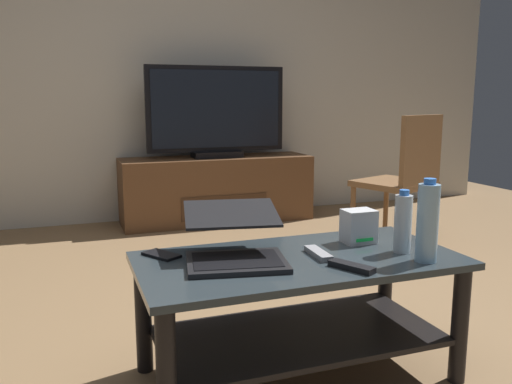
{
  "coord_description": "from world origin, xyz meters",
  "views": [
    {
      "loc": [
        -0.79,
        -1.93,
        1.01
      ],
      "look_at": [
        -0.01,
        0.21,
        0.6
      ],
      "focal_mm": 37.07,
      "sensor_mm": 36.0,
      "label": 1
    }
  ],
  "objects_px": {
    "television": "(217,114)",
    "dining_chair": "(404,175)",
    "cell_phone": "(161,255)",
    "soundbar_remote": "(351,267)",
    "tv_remote": "(318,253)",
    "coffee_table": "(299,296)",
    "water_bottle_far": "(428,222)",
    "water_bottle_near": "(403,223)",
    "media_cabinet": "(217,189)",
    "router_box": "(359,226)",
    "laptop": "(234,242)"
  },
  "relations": [
    {
      "from": "cell_phone",
      "to": "media_cabinet",
      "type": "bearing_deg",
      "value": 38.64
    },
    {
      "from": "media_cabinet",
      "to": "television",
      "type": "bearing_deg",
      "value": -90.0
    },
    {
      "from": "cell_phone",
      "to": "tv_remote",
      "type": "xyz_separation_m",
      "value": [
        0.53,
        -0.19,
        0.01
      ]
    },
    {
      "from": "dining_chair",
      "to": "water_bottle_near",
      "type": "xyz_separation_m",
      "value": [
        -0.99,
        -1.37,
        0.06
      ]
    },
    {
      "from": "dining_chair",
      "to": "router_box",
      "type": "xyz_separation_m",
      "value": [
        -1.07,
        -1.21,
        0.02
      ]
    },
    {
      "from": "tv_remote",
      "to": "water_bottle_near",
      "type": "bearing_deg",
      "value": -8.09
    },
    {
      "from": "media_cabinet",
      "to": "water_bottle_far",
      "type": "xyz_separation_m",
      "value": [
        -0.02,
        -2.71,
        0.32
      ]
    },
    {
      "from": "router_box",
      "to": "cell_phone",
      "type": "relative_size",
      "value": 0.93
    },
    {
      "from": "laptop",
      "to": "media_cabinet",
      "type": "bearing_deg",
      "value": 75.62
    },
    {
      "from": "soundbar_remote",
      "to": "router_box",
      "type": "bearing_deg",
      "value": 28.33
    },
    {
      "from": "dining_chair",
      "to": "laptop",
      "type": "bearing_deg",
      "value": -141.85
    },
    {
      "from": "media_cabinet",
      "to": "cell_phone",
      "type": "xyz_separation_m",
      "value": [
        -0.86,
        -2.33,
        0.19
      ]
    },
    {
      "from": "television",
      "to": "cell_phone",
      "type": "relative_size",
      "value": 8.08
    },
    {
      "from": "dining_chair",
      "to": "laptop",
      "type": "height_order",
      "value": "dining_chair"
    },
    {
      "from": "media_cabinet",
      "to": "tv_remote",
      "type": "bearing_deg",
      "value": -97.62
    },
    {
      "from": "water_bottle_near",
      "to": "tv_remote",
      "type": "distance_m",
      "value": 0.33
    },
    {
      "from": "dining_chair",
      "to": "soundbar_remote",
      "type": "distance_m",
      "value": 1.96
    },
    {
      "from": "coffee_table",
      "to": "dining_chair",
      "type": "height_order",
      "value": "dining_chair"
    },
    {
      "from": "dining_chair",
      "to": "television",
      "type": "bearing_deg",
      "value": 129.06
    },
    {
      "from": "coffee_table",
      "to": "television",
      "type": "height_order",
      "value": "television"
    },
    {
      "from": "media_cabinet",
      "to": "television",
      "type": "xyz_separation_m",
      "value": [
        -0.0,
        -0.02,
        0.62
      ]
    },
    {
      "from": "media_cabinet",
      "to": "soundbar_remote",
      "type": "relative_size",
      "value": 9.71
    },
    {
      "from": "television",
      "to": "water_bottle_far",
      "type": "distance_m",
      "value": 2.7
    },
    {
      "from": "water_bottle_far",
      "to": "cell_phone",
      "type": "distance_m",
      "value": 0.93
    },
    {
      "from": "router_box",
      "to": "water_bottle_near",
      "type": "distance_m",
      "value": 0.19
    },
    {
      "from": "television",
      "to": "dining_chair",
      "type": "distance_m",
      "value": 1.58
    },
    {
      "from": "television",
      "to": "cell_phone",
      "type": "height_order",
      "value": "television"
    },
    {
      "from": "water_bottle_far",
      "to": "soundbar_remote",
      "type": "relative_size",
      "value": 1.81
    },
    {
      "from": "cell_phone",
      "to": "soundbar_remote",
      "type": "bearing_deg",
      "value": -64.01
    },
    {
      "from": "coffee_table",
      "to": "tv_remote",
      "type": "height_order",
      "value": "tv_remote"
    },
    {
      "from": "television",
      "to": "router_box",
      "type": "xyz_separation_m",
      "value": [
        -0.11,
        -2.39,
        -0.37
      ]
    },
    {
      "from": "coffee_table",
      "to": "router_box",
      "type": "relative_size",
      "value": 8.75
    },
    {
      "from": "media_cabinet",
      "to": "tv_remote",
      "type": "distance_m",
      "value": 2.56
    },
    {
      "from": "router_box",
      "to": "cell_phone",
      "type": "distance_m",
      "value": 0.76
    },
    {
      "from": "television",
      "to": "water_bottle_near",
      "type": "bearing_deg",
      "value": -90.62
    },
    {
      "from": "cell_phone",
      "to": "tv_remote",
      "type": "relative_size",
      "value": 0.88
    },
    {
      "from": "router_box",
      "to": "cell_phone",
      "type": "bearing_deg",
      "value": 173.78
    },
    {
      "from": "router_box",
      "to": "tv_remote",
      "type": "distance_m",
      "value": 0.26
    },
    {
      "from": "laptop",
      "to": "router_box",
      "type": "distance_m",
      "value": 0.52
    },
    {
      "from": "television",
      "to": "soundbar_remote",
      "type": "xyz_separation_m",
      "value": [
        -0.3,
        -2.68,
        -0.42
      ]
    },
    {
      "from": "dining_chair",
      "to": "router_box",
      "type": "bearing_deg",
      "value": -131.63
    },
    {
      "from": "laptop",
      "to": "router_box",
      "type": "height_order",
      "value": "laptop"
    },
    {
      "from": "media_cabinet",
      "to": "dining_chair",
      "type": "distance_m",
      "value": 1.56
    },
    {
      "from": "coffee_table",
      "to": "dining_chair",
      "type": "distance_m",
      "value": 1.9
    },
    {
      "from": "television",
      "to": "cell_phone",
      "type": "bearing_deg",
      "value": -110.48
    },
    {
      "from": "soundbar_remote",
      "to": "media_cabinet",
      "type": "bearing_deg",
      "value": 56.35
    },
    {
      "from": "cell_phone",
      "to": "water_bottle_far",
      "type": "bearing_deg",
      "value": -54.71
    },
    {
      "from": "laptop",
      "to": "soundbar_remote",
      "type": "xyz_separation_m",
      "value": [
        0.33,
        -0.24,
        -0.05
      ]
    },
    {
      "from": "dining_chair",
      "to": "soundbar_remote",
      "type": "xyz_separation_m",
      "value": [
        -1.27,
        -1.49,
        -0.04
      ]
    },
    {
      "from": "coffee_table",
      "to": "television",
      "type": "relative_size",
      "value": 1.01
    }
  ]
}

